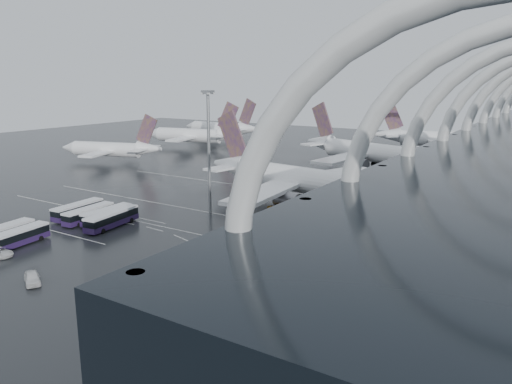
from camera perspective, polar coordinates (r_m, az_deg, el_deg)
The scene contains 25 objects.
ground at distance 99.90m, azimuth -6.07°, elevation -4.50°, with size 420.00×420.00×0.00m, color black.
lane_marking_near at distance 98.43m, azimuth -6.80°, elevation -4.78°, with size 120.00×0.25×0.01m, color silver.
lane_marking_mid at distance 109.07m, azimuth -2.11°, elevation -2.93°, with size 120.00×0.25×0.01m, color silver.
lane_marking_far at distance 132.24m, azimuth 4.86°, elevation -0.14°, with size 120.00×0.25×0.01m, color silver.
bus_bay_line_south at distance 106.50m, azimuth -21.76°, elevation -4.26°, with size 28.00×0.25×0.01m, color silver.
bus_bay_line_north at distance 115.98m, azimuth -15.36°, elevation -2.43°, with size 28.00×0.25×0.01m, color silver.
airliner_main at distance 121.08m, azimuth 5.64°, elevation 1.23°, with size 63.41×55.15×21.47m.
airliner_gate_b at distance 171.04m, azimuth 13.20°, elevation 4.36°, with size 60.34×53.56×21.38m.
airliner_gate_c at distance 218.18m, azimuth 20.89°, elevation 5.63°, with size 58.69×53.37×21.22m.
jet_remote_west at distance 187.86m, azimuth -16.06°, elevation 4.69°, with size 39.80×32.34×17.57m.
jet_remote_mid at distance 220.87m, azimuth -7.01°, elevation 6.43°, with size 46.22×37.44×20.18m.
jet_remote_far at distance 247.18m, azimuth -3.93°, elevation 7.20°, with size 47.35×38.18×20.60m.
bus_row_near_a at distance 115.68m, azimuth -19.70°, elevation -1.91°, with size 3.79×12.67×3.07m.
bus_row_near_b at distance 111.55m, azimuth -18.59°, elevation -2.37°, with size 3.66×12.40×3.01m.
bus_row_near_c at distance 109.64m, azimuth -16.66°, elevation -2.51°, with size 3.14×12.16×2.98m.
bus_row_near_d at distance 105.84m, azimuth -16.16°, elevation -2.93°, with size 4.71×13.62×3.29m.
bus_row_far_a at distance 102.98m, azimuth -27.15°, elevation -4.33°, with size 4.60×13.35×3.22m.
bus_row_far_b at distance 100.20m, azimuth -25.64°, elevation -4.67°, with size 4.38×12.68×3.06m.
van_curve_b at distance 81.88m, azimuth -24.21°, elevation -8.94°, with size 2.05×5.11×1.74m, color silver.
van_curve_c at distance 52.66m, azimuth -9.87°, elevation -20.59°, with size 1.79×5.15×1.70m, color silver.
floodlight_mast at distance 109.10m, azimuth -5.43°, elevation 6.20°, with size 2.09×2.09×27.21m.
gse_cart_belly_b at distance 110.46m, azimuth 14.61°, elevation -2.82°, with size 2.24×1.32×1.22m, color slate.
gse_cart_belly_c at distance 112.94m, azimuth 2.03°, elevation -2.02°, with size 2.49×1.47×1.36m, color #C17C19.
gse_cart_belly_d at distance 104.37m, azimuth 12.52°, elevation -3.59°, with size 2.46×1.46×1.34m, color slate.
gse_cart_belly_e at distance 116.54m, azimuth 9.31°, elevation -1.71°, with size 2.51×1.48×1.37m, color #C17C19.
Camera 1 is at (60.32, -73.87, 29.74)m, focal length 35.00 mm.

